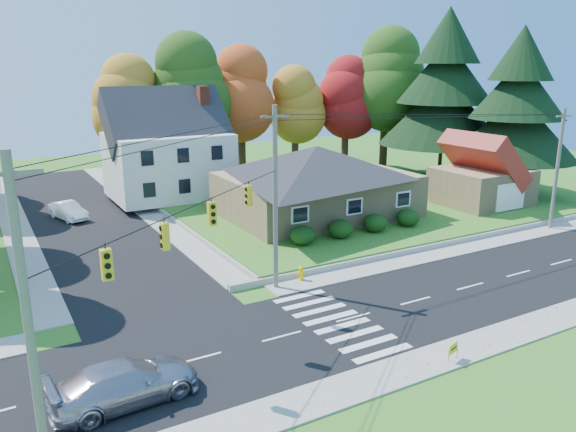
% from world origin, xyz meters
% --- Properties ---
extents(ground, '(120.00, 120.00, 0.00)m').
position_xyz_m(ground, '(0.00, 0.00, 0.00)').
color(ground, '#3D7923').
extents(road_main, '(90.00, 8.00, 0.02)m').
position_xyz_m(road_main, '(0.00, 0.00, 0.01)').
color(road_main, black).
rests_on(road_main, ground).
extents(road_cross, '(8.00, 44.00, 0.02)m').
position_xyz_m(road_cross, '(-8.00, 26.00, 0.01)').
color(road_cross, black).
rests_on(road_cross, ground).
extents(sidewalk_north, '(90.00, 2.00, 0.08)m').
position_xyz_m(sidewalk_north, '(0.00, 5.00, 0.04)').
color(sidewalk_north, '#9C9A90').
rests_on(sidewalk_north, ground).
extents(sidewalk_south, '(90.00, 2.00, 0.08)m').
position_xyz_m(sidewalk_south, '(0.00, -5.00, 0.04)').
color(sidewalk_south, '#9C9A90').
rests_on(sidewalk_south, ground).
extents(lawn, '(30.00, 30.00, 0.50)m').
position_xyz_m(lawn, '(13.00, 21.00, 0.25)').
color(lawn, '#3D7923').
rests_on(lawn, ground).
extents(ranch_house, '(14.60, 10.60, 5.40)m').
position_xyz_m(ranch_house, '(8.00, 16.00, 3.27)').
color(ranch_house, tan).
rests_on(ranch_house, lawn).
extents(colonial_house, '(10.40, 8.40, 9.60)m').
position_xyz_m(colonial_house, '(0.04, 28.00, 4.58)').
color(colonial_house, silver).
rests_on(colonial_house, lawn).
extents(garage, '(7.30, 6.30, 4.60)m').
position_xyz_m(garage, '(22.00, 11.99, 2.84)').
color(garage, tan).
rests_on(garage, lawn).
extents(hedge_row, '(10.70, 1.70, 1.27)m').
position_xyz_m(hedge_row, '(7.50, 9.80, 1.14)').
color(hedge_row, '#163A10').
rests_on(hedge_row, lawn).
extents(traffic_infrastructure, '(38.10, 10.66, 10.00)m').
position_xyz_m(traffic_infrastructure, '(-0.15, 1.35, 5.15)').
color(traffic_infrastructure, '#666059').
rests_on(traffic_infrastructure, ground).
extents(tree_lot_0, '(6.72, 6.72, 12.51)m').
position_xyz_m(tree_lot_0, '(-2.00, 34.00, 8.31)').
color(tree_lot_0, '#3F2A19').
rests_on(tree_lot_0, lawn).
extents(tree_lot_1, '(7.84, 7.84, 14.60)m').
position_xyz_m(tree_lot_1, '(4.00, 33.00, 9.61)').
color(tree_lot_1, '#3F2A19').
rests_on(tree_lot_1, lawn).
extents(tree_lot_2, '(7.28, 7.28, 13.56)m').
position_xyz_m(tree_lot_2, '(10.00, 34.00, 8.96)').
color(tree_lot_2, '#3F2A19').
rests_on(tree_lot_2, lawn).
extents(tree_lot_3, '(6.16, 6.16, 11.47)m').
position_xyz_m(tree_lot_3, '(16.00, 33.00, 7.65)').
color(tree_lot_3, '#3F2A19').
rests_on(tree_lot_3, lawn).
extents(tree_lot_4, '(6.72, 6.72, 12.51)m').
position_xyz_m(tree_lot_4, '(22.00, 32.00, 8.31)').
color(tree_lot_4, '#3F2A19').
rests_on(tree_lot_4, lawn).
extents(tree_lot_5, '(8.40, 8.40, 15.64)m').
position_xyz_m(tree_lot_5, '(26.00, 30.00, 10.27)').
color(tree_lot_5, '#3F2A19').
rests_on(tree_lot_5, lawn).
extents(conifer_east_a, '(12.80, 12.80, 16.96)m').
position_xyz_m(conifer_east_a, '(27.00, 22.00, 9.39)').
color(conifer_east_a, '#3F2A19').
rests_on(conifer_east_a, lawn).
extents(conifer_east_b, '(11.20, 11.20, 14.84)m').
position_xyz_m(conifer_east_b, '(28.00, 14.00, 8.28)').
color(conifer_east_b, '#3F2A19').
rests_on(conifer_east_b, lawn).
extents(silver_sedan, '(5.54, 2.59, 1.57)m').
position_xyz_m(silver_sedan, '(-11.44, -1.67, 0.80)').
color(silver_sedan, '#A09FB0').
rests_on(silver_sedan, road_main).
extents(white_car, '(2.67, 4.45, 1.38)m').
position_xyz_m(white_car, '(-9.09, 25.86, 0.71)').
color(white_car, white).
rests_on(white_car, road_cross).
extents(fire_hydrant, '(0.51, 0.40, 0.89)m').
position_xyz_m(fire_hydrant, '(0.24, 5.39, 0.43)').
color(fire_hydrant, '#F7BD00').
rests_on(fire_hydrant, ground).
extents(yard_sign, '(0.66, 0.23, 0.84)m').
position_xyz_m(yard_sign, '(1.10, -5.45, 0.60)').
color(yard_sign, black).
rests_on(yard_sign, ground).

